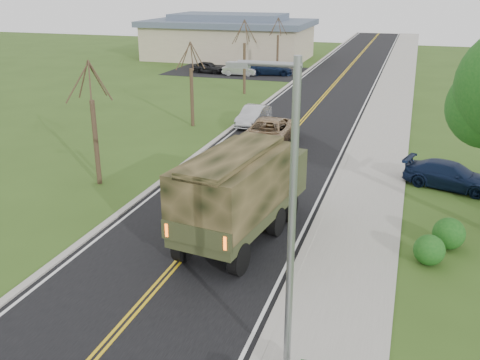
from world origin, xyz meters
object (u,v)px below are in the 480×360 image
at_px(military_truck, 242,188).
at_px(pickup_navy, 450,176).
at_px(sedan_silver, 254,116).
at_px(suv_champagne, 268,133).

relative_size(military_truck, pickup_navy, 1.75).
distance_m(sedan_silver, pickup_navy, 15.28).
height_order(military_truck, pickup_navy, military_truck).
relative_size(military_truck, suv_champagne, 1.36).
bearing_deg(sedan_silver, military_truck, -72.37).
bearing_deg(suv_champagne, sedan_silver, 116.98).
bearing_deg(military_truck, pickup_navy, 54.07).
distance_m(military_truck, sedan_silver, 17.70).
height_order(suv_champagne, sedan_silver, suv_champagne).
relative_size(suv_champagne, sedan_silver, 1.38).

